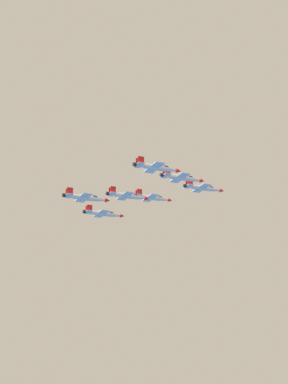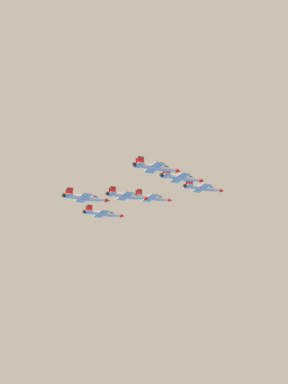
{
  "view_description": "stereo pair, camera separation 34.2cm",
  "coord_description": "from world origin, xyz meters",
  "px_view_note": "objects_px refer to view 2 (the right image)",
  "views": [
    {
      "loc": [
        -230.46,
        54.21,
        70.25
      ],
      "look_at": [
        -26.13,
        32.34,
        138.21
      ],
      "focal_mm": 59.05,
      "sensor_mm": 36.0,
      "label": 1
    },
    {
      "loc": [
        -230.49,
        53.87,
        70.25
      ],
      "look_at": [
        -26.13,
        32.34,
        138.21
      ],
      "focal_mm": 59.05,
      "sensor_mm": 36.0,
      "label": 2
    }
  ],
  "objects_px": {
    "jet_lead": "(203,188)",
    "jet_left_outer": "(103,214)",
    "jet_trailing": "(85,198)",
    "jet_left_wingman": "(152,198)",
    "jet_right_wingman": "(182,178)",
    "jet_slot_rear": "(127,196)",
    "jet_right_outer": "(156,167)"
  },
  "relations": [
    {
      "from": "jet_trailing",
      "to": "jet_lead",
      "type": "bearing_deg",
      "value": 0.33
    },
    {
      "from": "jet_lead",
      "to": "jet_right_outer",
      "type": "distance_m",
      "value": 38.71
    },
    {
      "from": "jet_lead",
      "to": "jet_left_wingman",
      "type": "xyz_separation_m",
      "value": [
        7.77,
        17.56,
        -1.78
      ]
    },
    {
      "from": "jet_lead",
      "to": "jet_trailing",
      "type": "bearing_deg",
      "value": -179.12
    },
    {
      "from": "jet_right_outer",
      "to": "jet_trailing",
      "type": "xyz_separation_m",
      "value": [
        19.69,
        21.08,
        -4.1
      ]
    },
    {
      "from": "jet_trailing",
      "to": "jet_left_wingman",
      "type": "bearing_deg",
      "value": 23.35
    },
    {
      "from": "jet_left_wingman",
      "to": "jet_right_outer",
      "type": "height_order",
      "value": "jet_left_wingman"
    },
    {
      "from": "jet_left_wingman",
      "to": "jet_lead",
      "type": "bearing_deg",
      "value": -40.49
    },
    {
      "from": "jet_left_outer",
      "to": "jet_right_outer",
      "type": "xyz_separation_m",
      "value": [
        -47.69,
        -14.12,
        1.2
      ]
    },
    {
      "from": "jet_left_wingman",
      "to": "jet_trailing",
      "type": "xyz_separation_m",
      "value": [
        -20.23,
        24.52,
        -7.25
      ]
    },
    {
      "from": "jet_left_wingman",
      "to": "jet_right_wingman",
      "type": "relative_size",
      "value": 0.96
    },
    {
      "from": "jet_lead",
      "to": "jet_left_outer",
      "type": "height_order",
      "value": "jet_lead"
    },
    {
      "from": "jet_lead",
      "to": "jet_left_outer",
      "type": "bearing_deg",
      "value": 140.51
    },
    {
      "from": "jet_right_outer",
      "to": "jet_left_wingman",
      "type": "bearing_deg",
      "value": 68.45
    },
    {
      "from": "jet_left_outer",
      "to": "jet_left_wingman",
      "type": "bearing_deg",
      "value": -40.66
    },
    {
      "from": "jet_left_wingman",
      "to": "jet_right_wingman",
      "type": "bearing_deg",
      "value": -90.12
    },
    {
      "from": "jet_lead",
      "to": "jet_right_wingman",
      "type": "bearing_deg",
      "value": -138.76
    },
    {
      "from": "jet_right_outer",
      "to": "jet_trailing",
      "type": "height_order",
      "value": "jet_right_outer"
    },
    {
      "from": "jet_left_outer",
      "to": "jet_trailing",
      "type": "relative_size",
      "value": 1.0
    },
    {
      "from": "jet_left_outer",
      "to": "jet_slot_rear",
      "type": "bearing_deg",
      "value": -90.29
    },
    {
      "from": "jet_left_outer",
      "to": "jet_trailing",
      "type": "height_order",
      "value": "jet_left_outer"
    },
    {
      "from": "jet_lead",
      "to": "jet_right_wingman",
      "type": "height_order",
      "value": "jet_lead"
    },
    {
      "from": "jet_slot_rear",
      "to": "jet_right_outer",
      "type": "bearing_deg",
      "value": -90.29
    },
    {
      "from": "jet_right_outer",
      "to": "jet_lead",
      "type": "bearing_deg",
      "value": 40.23
    },
    {
      "from": "jet_left_wingman",
      "to": "jet_slot_rear",
      "type": "relative_size",
      "value": 1.0
    },
    {
      "from": "jet_trailing",
      "to": "jet_slot_rear",
      "type": "bearing_deg",
      "value": 0.33
    },
    {
      "from": "jet_left_wingman",
      "to": "jet_left_outer",
      "type": "relative_size",
      "value": 0.95
    },
    {
      "from": "jet_lead",
      "to": "jet_trailing",
      "type": "relative_size",
      "value": 0.99
    },
    {
      "from": "jet_left_wingman",
      "to": "jet_trailing",
      "type": "relative_size",
      "value": 0.95
    },
    {
      "from": "jet_left_wingman",
      "to": "jet_slot_rear",
      "type": "distance_m",
      "value": 19.79
    },
    {
      "from": "jet_right_outer",
      "to": "jet_trailing",
      "type": "distance_m",
      "value": 29.14
    },
    {
      "from": "jet_lead",
      "to": "jet_left_outer",
      "type": "xyz_separation_m",
      "value": [
        15.54,
        35.11,
        -6.13
      ]
    }
  ]
}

